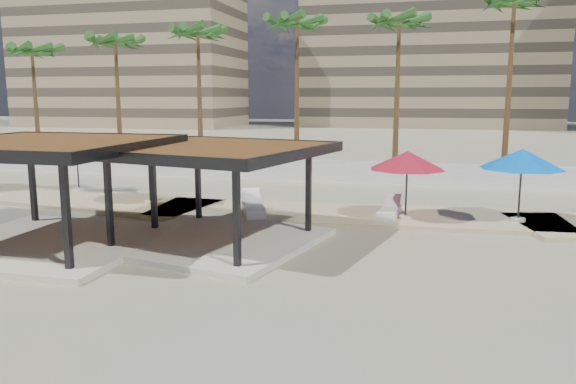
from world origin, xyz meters
name	(u,v)px	position (x,y,z in m)	size (l,w,h in m)	color
ground	(244,264)	(0.00, 0.00, 0.00)	(200.00, 200.00, 0.00)	tan
promenade	(352,212)	(2.00, 7.67, 0.06)	(44.45, 7.97, 0.24)	#C6B284
boundary_wall	(337,171)	(0.00, 16.00, 0.60)	(56.00, 0.30, 1.20)	silver
building_west	(129,29)	(-42.00, 68.00, 15.27)	(34.00, 16.00, 32.40)	#937F60
building_mid	(429,34)	(4.00, 78.00, 14.27)	(38.00, 16.00, 30.40)	#847259
pavilion_central	(214,185)	(-1.66, 1.94, 1.91)	(7.52, 7.52, 3.20)	beige
pavilion_west	(46,183)	(-6.60, 0.28, 2.03)	(6.74, 6.74, 3.39)	beige
umbrella_a	(76,146)	(-11.68, 9.20, 2.31)	(2.87, 2.87, 2.48)	beige
umbrella_b	(148,145)	(-6.51, 6.74, 2.71)	(3.86, 3.86, 2.95)	beige
umbrella_c	(407,161)	(4.19, 6.45, 2.37)	(3.48, 3.48, 2.54)	beige
umbrella_d	(522,159)	(8.21, 6.99, 2.47)	(3.76, 3.76, 2.66)	beige
lounger_a	(253,209)	(-1.61, 5.85, 0.39)	(1.57, 2.35, 0.85)	white
lounger_b	(389,212)	(3.57, 6.62, 0.36)	(0.82, 2.03, 0.75)	white
palm_a	(32,55)	(-21.00, 18.30, 7.42)	(3.00, 3.00, 8.54)	brown
palm_b	(115,46)	(-15.00, 18.70, 7.89)	(3.00, 3.00, 9.03)	brown
palm_c	(198,38)	(-9.00, 18.10, 8.19)	(3.00, 3.00, 9.36)	brown
palm_d	(297,29)	(-3.00, 18.90, 8.64)	(3.00, 3.00, 9.84)	brown
palm_e	(399,28)	(3.00, 18.40, 8.48)	(3.00, 3.00, 9.67)	brown
palm_f	(514,9)	(9.00, 18.60, 9.32)	(3.00, 3.00, 10.56)	brown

